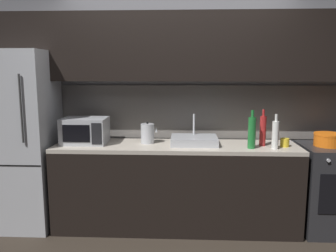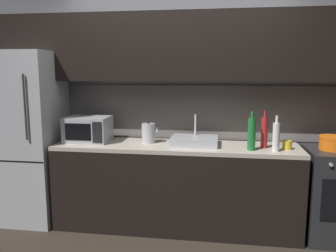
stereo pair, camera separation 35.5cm
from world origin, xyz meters
name	(u,v)px [view 2 (the right image)]	position (x,y,z in m)	size (l,w,h in m)	color
back_wall	(180,81)	(0.00, 1.20, 1.55)	(4.26, 0.44, 2.50)	slate
counter_run	(176,186)	(0.00, 0.90, 0.45)	(2.52, 0.60, 0.90)	black
refrigerator	(29,137)	(-1.64, 0.90, 0.93)	(0.68, 0.69, 1.86)	#ADAFB5
oven_range	(336,194)	(1.60, 0.90, 0.45)	(0.60, 0.62, 0.90)	#232326
microwave	(88,129)	(-0.96, 0.92, 1.04)	(0.46, 0.35, 0.27)	#A8AAAF
sink_basin	(194,141)	(0.19, 0.93, 0.94)	(0.48, 0.38, 0.30)	#ADAFB5
kettle	(148,133)	(-0.30, 0.95, 1.00)	(0.18, 0.14, 0.23)	#B7BABF
wine_bottle_green	(252,134)	(0.75, 0.76, 1.06)	(0.08, 0.08, 0.38)	#1E6B2D
wine_bottle_white	(276,137)	(0.97, 0.75, 1.04)	(0.07, 0.07, 0.34)	silver
wine_bottle_red	(264,132)	(0.88, 0.89, 1.06)	(0.06, 0.06, 0.37)	#A82323
mug_yellow	(287,145)	(1.10, 0.85, 0.94)	(0.09, 0.09, 0.09)	gold
cooking_pot	(334,143)	(1.55, 0.90, 0.97)	(0.28, 0.28, 0.13)	orange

